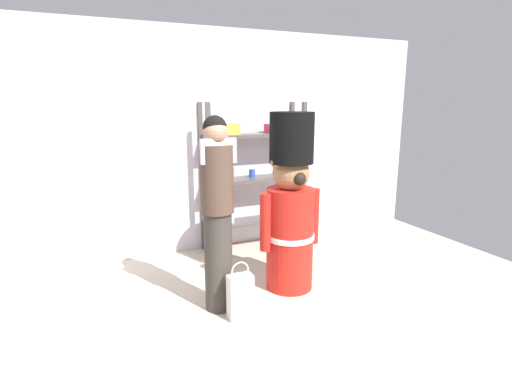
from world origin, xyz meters
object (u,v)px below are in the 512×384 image
at_px(merchandise_shelf, 253,175).
at_px(shopping_bag, 240,296).
at_px(teddy_bear_guard, 290,208).
at_px(person_shopper, 217,209).

distance_m(merchandise_shelf, shopping_bag, 1.89).
relative_size(merchandise_shelf, shopping_bag, 3.53).
distance_m(merchandise_shelf, teddy_bear_guard, 1.23).
xyz_separation_m(teddy_bear_guard, person_shopper, (-0.76, -0.11, 0.10)).
xyz_separation_m(merchandise_shelf, shopping_bag, (-0.81, -1.56, -0.70)).
bearing_deg(shopping_bag, person_shopper, 113.98).
relative_size(teddy_bear_guard, person_shopper, 1.01).
distance_m(teddy_bear_guard, shopping_bag, 0.96).
bearing_deg(shopping_bag, teddy_bear_guard, 27.94).
bearing_deg(teddy_bear_guard, person_shopper, -171.56).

